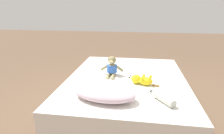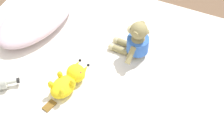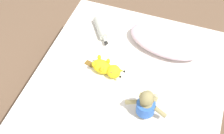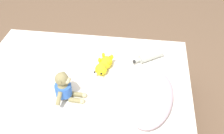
% 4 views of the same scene
% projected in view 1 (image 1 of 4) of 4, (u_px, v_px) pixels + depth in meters
% --- Properties ---
extents(ground_plane, '(16.00, 16.00, 0.00)m').
position_uv_depth(ground_plane, '(125.00, 116.00, 2.40)').
color(ground_plane, brown).
extents(bed, '(1.39, 1.81, 0.52)m').
position_uv_depth(bed, '(126.00, 98.00, 2.32)').
color(bed, brown).
rests_on(bed, ground_plane).
extents(pillow, '(0.62, 0.41, 0.12)m').
position_uv_depth(pillow, '(104.00, 93.00, 1.71)').
color(pillow, silver).
rests_on(pillow, bed).
extents(plush_monkey, '(0.29, 0.23, 0.24)m').
position_uv_depth(plush_monkey, '(112.00, 68.00, 2.29)').
color(plush_monkey, '#8E8456').
rests_on(plush_monkey, bed).
extents(plush_yellow_creature, '(0.33, 0.15, 0.10)m').
position_uv_depth(plush_yellow_creature, '(142.00, 80.00, 2.04)').
color(plush_yellow_creature, yellow).
rests_on(plush_yellow_creature, bed).
extents(glass_bottle, '(0.21, 0.27, 0.07)m').
position_uv_depth(glass_bottle, '(164.00, 99.00, 1.66)').
color(glass_bottle, '#B7BCB2').
rests_on(glass_bottle, bed).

